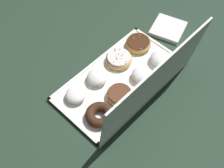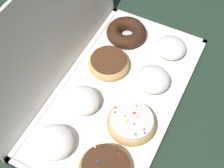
{
  "view_description": "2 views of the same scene",
  "coord_description": "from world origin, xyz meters",
  "px_view_note": "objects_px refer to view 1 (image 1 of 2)",
  "views": [
    {
      "loc": [
        0.56,
        0.49,
        1.06
      ],
      "look_at": [
        0.06,
        0.01,
        0.05
      ],
      "focal_mm": 48.91,
      "sensor_mm": 36.0,
      "label": 1
    },
    {
      "loc": [
        -0.42,
        -0.19,
        0.71
      ],
      "look_at": [
        0.0,
        0.02,
        0.04
      ],
      "focal_mm": 53.18,
      "sensor_mm": 36.0,
      "label": 2
    }
  ],
  "objects_px": {
    "powdered_filled_donut_2": "(97,77)",
    "napkin_stack": "(168,29)",
    "powdered_filled_donut_5": "(142,75)",
    "chocolate_frosted_donut_6": "(120,95)",
    "donut_box": "(120,80)",
    "sprinkle_donut_1": "(119,59)",
    "powdered_filled_donut_4": "(160,58)",
    "chocolate_cake_ring_donut_7": "(100,115)",
    "powdered_filled_donut_3": "(76,95)",
    "sprinkle_donut_0": "(138,43)"
  },
  "relations": [
    {
      "from": "powdered_filled_donut_2",
      "to": "powdered_filled_donut_5",
      "type": "distance_m",
      "value": 0.19
    },
    {
      "from": "chocolate_frosted_donut_6",
      "to": "napkin_stack",
      "type": "xyz_separation_m",
      "value": [
        -0.44,
        -0.09,
        -0.02
      ]
    },
    {
      "from": "powdered_filled_donut_4",
      "to": "powdered_filled_donut_2",
      "type": "bearing_deg",
      "value": -26.41
    },
    {
      "from": "napkin_stack",
      "to": "chocolate_frosted_donut_6",
      "type": "bearing_deg",
      "value": 11.95
    },
    {
      "from": "powdered_filled_donut_5",
      "to": "chocolate_frosted_donut_6",
      "type": "bearing_deg",
      "value": -0.52
    },
    {
      "from": "chocolate_cake_ring_donut_7",
      "to": "napkin_stack",
      "type": "relative_size",
      "value": 0.77
    },
    {
      "from": "powdered_filled_donut_2",
      "to": "powdered_filled_donut_3",
      "type": "height_order",
      "value": "powdered_filled_donut_2"
    },
    {
      "from": "chocolate_frosted_donut_6",
      "to": "chocolate_cake_ring_donut_7",
      "type": "distance_m",
      "value": 0.12
    },
    {
      "from": "sprinkle_donut_1",
      "to": "powdered_filled_donut_5",
      "type": "xyz_separation_m",
      "value": [
        -0.0,
        0.13,
        0.0
      ]
    },
    {
      "from": "donut_box",
      "to": "sprinkle_donut_1",
      "type": "height_order",
      "value": "sprinkle_donut_1"
    },
    {
      "from": "sprinkle_donut_0",
      "to": "powdered_filled_donut_4",
      "type": "xyz_separation_m",
      "value": [
        0.0,
        0.13,
        0.0
      ]
    },
    {
      "from": "sprinkle_donut_1",
      "to": "powdered_filled_donut_2",
      "type": "distance_m",
      "value": 0.14
    },
    {
      "from": "sprinkle_donut_0",
      "to": "powdered_filled_donut_5",
      "type": "relative_size",
      "value": 1.39
    },
    {
      "from": "powdered_filled_donut_2",
      "to": "powdered_filled_donut_4",
      "type": "xyz_separation_m",
      "value": [
        -0.26,
        0.13,
        0.0
      ]
    },
    {
      "from": "napkin_stack",
      "to": "powdered_filled_donut_4",
      "type": "bearing_deg",
      "value": 27.56
    },
    {
      "from": "sprinkle_donut_1",
      "to": "powdered_filled_donut_5",
      "type": "height_order",
      "value": "powdered_filled_donut_5"
    },
    {
      "from": "powdered_filled_donut_5",
      "to": "chocolate_cake_ring_donut_7",
      "type": "bearing_deg",
      "value": 1.08
    },
    {
      "from": "napkin_stack",
      "to": "chocolate_cake_ring_donut_7",
      "type": "bearing_deg",
      "value": 10.05
    },
    {
      "from": "donut_box",
      "to": "powdered_filled_donut_3",
      "type": "xyz_separation_m",
      "value": [
        0.19,
        -0.07,
        0.03
      ]
    },
    {
      "from": "napkin_stack",
      "to": "powdered_filled_donut_3",
      "type": "bearing_deg",
      "value": -3.31
    },
    {
      "from": "chocolate_cake_ring_donut_7",
      "to": "napkin_stack",
      "type": "bearing_deg",
      "value": -169.95
    },
    {
      "from": "sprinkle_donut_0",
      "to": "napkin_stack",
      "type": "distance_m",
      "value": 0.19
    },
    {
      "from": "sprinkle_donut_1",
      "to": "napkin_stack",
      "type": "distance_m",
      "value": 0.31
    },
    {
      "from": "powdered_filled_donut_4",
      "to": "powdered_filled_donut_5",
      "type": "distance_m",
      "value": 0.12
    },
    {
      "from": "powdered_filled_donut_4",
      "to": "chocolate_frosted_donut_6",
      "type": "relative_size",
      "value": 0.81
    },
    {
      "from": "powdered_filled_donut_3",
      "to": "chocolate_cake_ring_donut_7",
      "type": "distance_m",
      "value": 0.13
    },
    {
      "from": "donut_box",
      "to": "powdered_filled_donut_4",
      "type": "bearing_deg",
      "value": 161.81
    },
    {
      "from": "sprinkle_donut_0",
      "to": "chocolate_cake_ring_donut_7",
      "type": "xyz_separation_m",
      "value": [
        0.38,
        0.13,
        -0.0
      ]
    },
    {
      "from": "donut_box",
      "to": "powdered_filled_donut_2",
      "type": "bearing_deg",
      "value": -44.51
    },
    {
      "from": "donut_box",
      "to": "powdered_filled_donut_4",
      "type": "height_order",
      "value": "powdered_filled_donut_4"
    },
    {
      "from": "powdered_filled_donut_5",
      "to": "sprinkle_donut_1",
      "type": "bearing_deg",
      "value": -89.94
    },
    {
      "from": "powdered_filled_donut_3",
      "to": "donut_box",
      "type": "bearing_deg",
      "value": 160.38
    },
    {
      "from": "sprinkle_donut_1",
      "to": "powdered_filled_donut_3",
      "type": "relative_size",
      "value": 1.4
    },
    {
      "from": "chocolate_cake_ring_donut_7",
      "to": "donut_box",
      "type": "bearing_deg",
      "value": -160.47
    },
    {
      "from": "sprinkle_donut_0",
      "to": "napkin_stack",
      "type": "xyz_separation_m",
      "value": [
        -0.18,
        0.03,
        -0.02
      ]
    },
    {
      "from": "powdered_filled_donut_5",
      "to": "chocolate_cake_ring_donut_7",
      "type": "relative_size",
      "value": 0.74
    },
    {
      "from": "powdered_filled_donut_3",
      "to": "powdered_filled_donut_4",
      "type": "distance_m",
      "value": 0.4
    },
    {
      "from": "chocolate_frosted_donut_6",
      "to": "chocolate_cake_ring_donut_7",
      "type": "relative_size",
      "value": 0.98
    },
    {
      "from": "sprinkle_donut_1",
      "to": "napkin_stack",
      "type": "bearing_deg",
      "value": 173.77
    },
    {
      "from": "sprinkle_donut_0",
      "to": "sprinkle_donut_1",
      "type": "xyz_separation_m",
      "value": [
        0.13,
        -0.0,
        -0.0
      ]
    },
    {
      "from": "powdered_filled_donut_2",
      "to": "napkin_stack",
      "type": "relative_size",
      "value": 0.6
    },
    {
      "from": "powdered_filled_donut_2",
      "to": "napkin_stack",
      "type": "distance_m",
      "value": 0.45
    },
    {
      "from": "donut_box",
      "to": "chocolate_cake_ring_donut_7",
      "type": "bearing_deg",
      "value": 19.53
    },
    {
      "from": "powdered_filled_donut_4",
      "to": "chocolate_frosted_donut_6",
      "type": "xyz_separation_m",
      "value": [
        0.26,
        -0.0,
        -0.01
      ]
    },
    {
      "from": "sprinkle_donut_1",
      "to": "powdered_filled_donut_4",
      "type": "height_order",
      "value": "powdered_filled_donut_4"
    },
    {
      "from": "sprinkle_donut_1",
      "to": "powdered_filled_donut_2",
      "type": "relative_size",
      "value": 1.34
    },
    {
      "from": "sprinkle_donut_0",
      "to": "powdered_filled_donut_3",
      "type": "relative_size",
      "value": 1.39
    },
    {
      "from": "sprinkle_donut_0",
      "to": "powdered_filled_donut_4",
      "type": "bearing_deg",
      "value": 88.93
    },
    {
      "from": "sprinkle_donut_0",
      "to": "powdered_filled_donut_2",
      "type": "height_order",
      "value": "powdered_filled_donut_2"
    },
    {
      "from": "napkin_stack",
      "to": "donut_box",
      "type": "bearing_deg",
      "value": 5.16
    }
  ]
}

